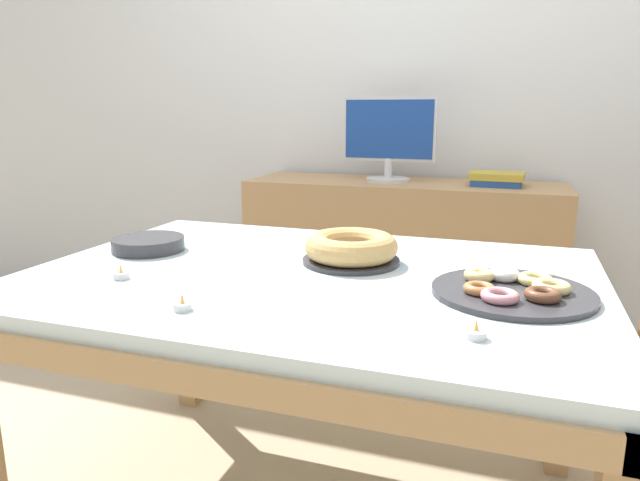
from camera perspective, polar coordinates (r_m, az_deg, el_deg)
name	(u,v)px	position (r m, az deg, el deg)	size (l,w,h in m)	color
wall_back	(419,74)	(2.92, 9.86, 16.07)	(8.00, 0.10, 2.60)	silver
dining_table	(311,304)	(1.50, -0.89, -6.34)	(1.47, 1.04, 0.72)	silver
sideboard	(401,267)	(2.72, 8.11, -2.66)	(1.43, 0.44, 0.81)	tan
computer_monitor	(389,140)	(2.64, 6.90, 9.98)	(0.42, 0.20, 0.38)	silver
book_stack	(497,179)	(2.60, 17.26, 5.90)	(0.23, 0.19, 0.06)	#23478C
cake_chocolate_round	(351,249)	(1.55, 3.13, -0.82)	(0.26, 0.26, 0.08)	#333338
pastry_platter	(513,290)	(1.36, 18.77, -4.67)	(0.36, 0.36, 0.04)	#333338
plate_stack	(148,244)	(1.76, -16.79, -0.33)	(0.21, 0.21, 0.04)	#333338
tealight_right_edge	(183,306)	(1.23, -13.59, -6.35)	(0.04, 0.04, 0.04)	silver
tealight_left_edge	(476,333)	(1.09, 15.31, -8.94)	(0.04, 0.04, 0.04)	silver
tealight_near_front	(121,275)	(1.49, -19.26, -3.27)	(0.04, 0.04, 0.04)	silver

